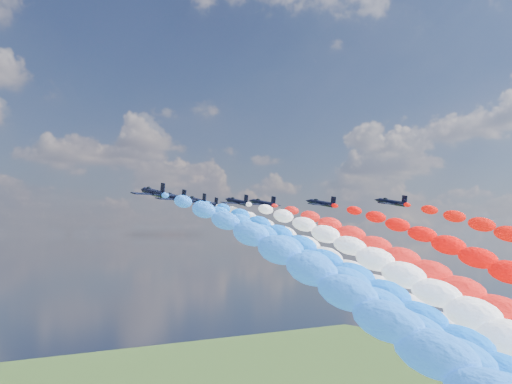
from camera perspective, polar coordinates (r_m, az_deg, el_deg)
jet_0 at (r=127.06m, az=-9.16°, el=-0.04°), size 9.32×12.56×4.56m
trail_0 at (r=84.51m, az=6.40°, el=-9.91°), size 6.87×98.86×39.80m
jet_1 at (r=144.36m, az=-7.29°, el=-0.51°), size 9.23×12.50×4.56m
trail_1 at (r=102.31m, az=6.35°, el=-8.85°), size 6.87×98.86×39.80m
jet_2 at (r=156.89m, az=-5.35°, el=-0.79°), size 9.67×12.81×4.56m
trail_2 at (r=115.64m, az=7.46°, el=-8.26°), size 6.87×98.86×39.80m
jet_3 at (r=161.04m, az=-1.69°, el=-0.88°), size 9.50×12.70×4.56m
trail_3 at (r=121.98m, az=11.83°, el=-7.98°), size 6.87×98.86×39.80m
jet_4 at (r=173.37m, az=-4.28°, el=-1.09°), size 9.33×12.58×4.56m
trail_4 at (r=132.38m, az=7.26°, el=-7.70°), size 6.87×98.86×39.80m
jet_5 at (r=167.78m, az=0.64°, el=-1.00°), size 9.59×12.76×4.56m
trail_5 at (r=130.08m, az=14.09°, el=-7.68°), size 6.87×98.86×39.80m
jet_6 at (r=169.38m, az=5.91°, el=-1.01°), size 9.75×12.87×4.56m
trail_6 at (r=135.34m, az=20.47°, el=-7.40°), size 6.87×98.86×39.80m
jet_7 at (r=167.53m, az=12.05°, el=-0.92°), size 9.03×12.36×4.56m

